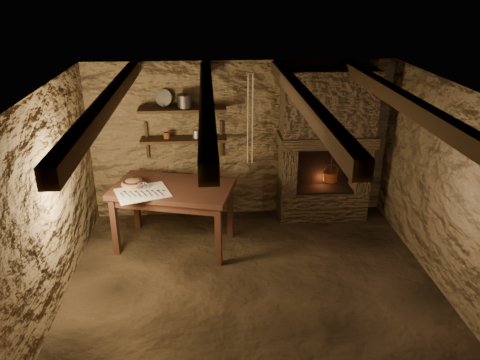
{
  "coord_description": "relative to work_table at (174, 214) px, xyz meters",
  "views": [
    {
      "loc": [
        -0.5,
        -4.71,
        3.45
      ],
      "look_at": [
        -0.09,
        0.9,
        1.03
      ],
      "focal_mm": 35.0,
      "sensor_mm": 36.0,
      "label": 1
    }
  ],
  "objects": [
    {
      "name": "wooden_bowl",
      "position": [
        -0.53,
        0.06,
        0.45
      ],
      "size": [
        0.36,
        0.36,
        0.11
      ],
      "primitive_type": "ellipsoid",
      "rotation": [
        0.0,
        0.0,
        0.21
      ],
      "color": "brown",
      "rests_on": "work_table"
    },
    {
      "name": "hearth",
      "position": [
        2.24,
        0.71,
        0.74
      ],
      "size": [
        1.43,
        0.51,
        2.3
      ],
      "color": "#382A1C",
      "rests_on": "floor"
    },
    {
      "name": "beam_far_left",
      "position": [
        -0.51,
        -1.05,
        1.83
      ],
      "size": [
        0.14,
        3.95,
        0.16
      ],
      "primitive_type": "cube",
      "color": "black",
      "rests_on": "ceiling"
    },
    {
      "name": "red_pot",
      "position": [
        2.33,
        0.67,
        0.22
      ],
      "size": [
        0.27,
        0.27,
        0.54
      ],
      "rotation": [
        0.0,
        0.0,
        0.37
      ],
      "color": "maroon",
      "rests_on": "hearth"
    },
    {
      "name": "beam_mid_left",
      "position": [
        0.49,
        -1.05,
        1.83
      ],
      "size": [
        0.14,
        3.95,
        0.16
      ],
      "primitive_type": "cube",
      "color": "black",
      "rests_on": "ceiling"
    },
    {
      "name": "right_wall",
      "position": [
        3.24,
        -1.05,
        0.72
      ],
      "size": [
        0.04,
        4.0,
        2.4
      ],
      "primitive_type": "cube",
      "color": "brown",
      "rests_on": "floor"
    },
    {
      "name": "back_wall",
      "position": [
        0.99,
        0.95,
        0.72
      ],
      "size": [
        4.5,
        0.04,
        2.4
      ],
      "primitive_type": "cube",
      "color": "brown",
      "rests_on": "floor"
    },
    {
      "name": "work_table",
      "position": [
        0.0,
        0.0,
        0.0
      ],
      "size": [
        1.75,
        1.27,
        0.9
      ],
      "rotation": [
        0.0,
        0.0,
        -0.26
      ],
      "color": "#341A12",
      "rests_on": "floor"
    },
    {
      "name": "beam_far_right",
      "position": [
        2.49,
        -1.05,
        1.83
      ],
      "size": [
        0.14,
        3.95,
        0.16
      ],
      "primitive_type": "cube",
      "color": "black",
      "rests_on": "ceiling"
    },
    {
      "name": "pewter_cutlery_row",
      "position": [
        -0.38,
        -0.21,
        0.43
      ],
      "size": [
        0.59,
        0.38,
        0.01
      ],
      "primitive_type": null,
      "rotation": [
        0.0,
        0.0,
        0.35
      ],
      "color": "gray",
      "rests_on": "linen_cloth"
    },
    {
      "name": "front_wall",
      "position": [
        0.99,
        -3.05,
        0.72
      ],
      "size": [
        4.5,
        0.04,
        2.4
      ],
      "primitive_type": "cube",
      "color": "brown",
      "rests_on": "floor"
    },
    {
      "name": "drinking_glasses",
      "position": [
        -0.35,
        -0.06,
        0.47
      ],
      "size": [
        0.21,
        0.06,
        0.08
      ],
      "primitive_type": null,
      "color": "white",
      "rests_on": "linen_cloth"
    },
    {
      "name": "beam_mid_right",
      "position": [
        1.49,
        -1.05,
        1.83
      ],
      "size": [
        0.14,
        3.95,
        0.16
      ],
      "primitive_type": "cube",
      "color": "black",
      "rests_on": "ceiling"
    },
    {
      "name": "hanging_ropes",
      "position": [
        1.04,
        -0.0,
        1.32
      ],
      "size": [
        0.08,
        0.08,
        1.2
      ],
      "primitive_type": null,
      "color": "tan",
      "rests_on": "ceiling"
    },
    {
      "name": "floor",
      "position": [
        0.99,
        -1.05,
        -0.48
      ],
      "size": [
        4.5,
        4.5,
        0.0
      ],
      "primitive_type": "plane",
      "color": "black",
      "rests_on": "ground"
    },
    {
      "name": "left_wall",
      "position": [
        -1.26,
        -1.05,
        0.72
      ],
      "size": [
        0.04,
        4.0,
        2.4
      ],
      "primitive_type": "cube",
      "color": "brown",
      "rests_on": "floor"
    },
    {
      "name": "small_kettle",
      "position": [
        0.33,
        0.79,
        0.89
      ],
      "size": [
        0.18,
        0.14,
        0.18
      ],
      "primitive_type": null,
      "rotation": [
        0.0,
        0.0,
        0.1
      ],
      "color": "#A7A7A2",
      "rests_on": "shelf_lower"
    },
    {
      "name": "shelf_upper",
      "position": [
        0.14,
        0.79,
        1.27
      ],
      "size": [
        1.25,
        0.3,
        0.04
      ],
      "primitive_type": "cube",
      "color": "black",
      "rests_on": "back_wall"
    },
    {
      "name": "ceiling",
      "position": [
        0.99,
        -1.05,
        1.92
      ],
      "size": [
        4.5,
        4.0,
        0.04
      ],
      "primitive_type": "cube",
      "color": "black",
      "rests_on": "back_wall"
    },
    {
      "name": "rusty_tin",
      "position": [
        -0.1,
        0.79,
        0.88
      ],
      "size": [
        0.12,
        0.12,
        0.09
      ],
      "primitive_type": "cylinder",
      "rotation": [
        0.0,
        0.0,
        0.42
      ],
      "color": "#502210",
      "rests_on": "shelf_lower"
    },
    {
      "name": "tin_pan",
      "position": [
        -0.12,
        0.89,
        1.41
      ],
      "size": [
        0.27,
        0.19,
        0.25
      ],
      "primitive_type": "cylinder",
      "rotation": [
        1.26,
        0.0,
        -0.36
      ],
      "color": "#A7A7A2",
      "rests_on": "shelf_upper"
    },
    {
      "name": "linen_cloth",
      "position": [
        -0.38,
        -0.19,
        0.42
      ],
      "size": [
        0.79,
        0.72,
        0.01
      ],
      "primitive_type": "cube",
      "rotation": [
        0.0,
        0.0,
        0.35
      ],
      "color": "silver",
      "rests_on": "work_table"
    },
    {
      "name": "iron_stockpot",
      "position": [
        0.18,
        0.79,
        1.37
      ],
      "size": [
        0.23,
        0.23,
        0.17
      ],
      "primitive_type": "cylinder",
      "rotation": [
        0.0,
        0.0,
        -0.01
      ],
      "color": "#2E2B29",
      "rests_on": "shelf_upper"
    },
    {
      "name": "shelf_lower",
      "position": [
        0.14,
        0.79,
        0.82
      ],
      "size": [
        1.25,
        0.3,
        0.04
      ],
      "primitive_type": "cube",
      "color": "black",
      "rests_on": "back_wall"
    },
    {
      "name": "stoneware_jug",
      "position": [
        0.45,
        0.18,
        0.61
      ],
      "size": [
        0.14,
        0.13,
        0.45
      ],
      "rotation": [
        0.0,
        0.0,
        0.01
      ],
      "color": "#AF7621",
      "rests_on": "work_table"
    }
  ]
}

